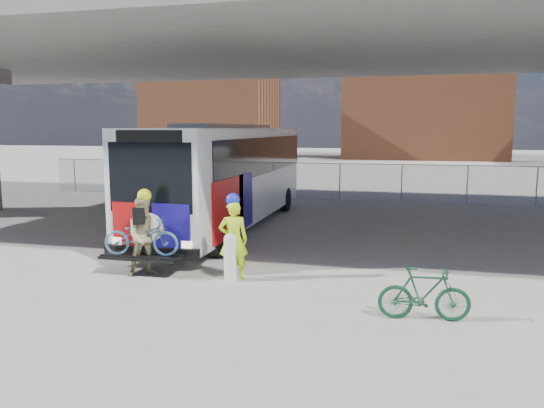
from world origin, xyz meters
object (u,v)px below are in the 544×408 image
(cyclist_hivis, at_px, (233,238))
(cyclist_tan, at_px, (146,235))
(bike_parked, at_px, (424,294))
(bollard, at_px, (230,255))
(bus, at_px, (228,169))

(cyclist_hivis, height_order, cyclist_tan, cyclist_tan)
(cyclist_hivis, xyz_separation_m, bike_parked, (4.30, -1.77, -0.48))
(bollard, height_order, bike_parked, bollard)
(cyclist_tan, bearing_deg, bus, 55.57)
(bus, height_order, bike_parked, bus)
(bus, bearing_deg, cyclist_tan, -89.07)
(bus, distance_m, cyclist_tan, 6.64)
(cyclist_tan, height_order, bike_parked, cyclist_tan)
(bollard, xyz_separation_m, bike_parked, (4.33, -1.62, -0.10))
(bollard, height_order, cyclist_hivis, cyclist_hivis)
(bus, xyz_separation_m, cyclist_hivis, (2.26, -6.32, -1.12))
(bollard, bearing_deg, bus, 109.00)
(bus, height_order, bollard, bus)
(bollard, relative_size, bike_parked, 0.67)
(cyclist_hivis, distance_m, cyclist_tan, 2.16)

